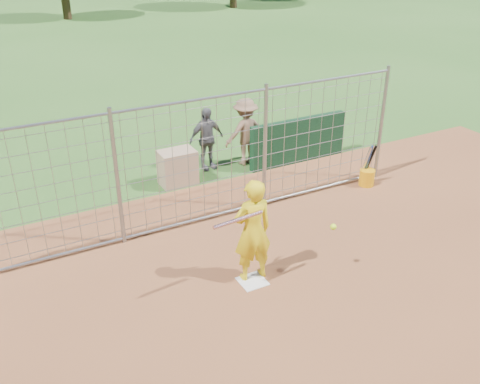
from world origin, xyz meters
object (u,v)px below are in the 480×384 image
batter (253,231)px  bystander_b (206,139)px  bucket_with_bats (367,175)px  bystander_c (245,132)px  equipment_bin (178,168)px

batter → bystander_b: 4.53m
bystander_b → bucket_with_bats: size_ratio=1.56×
bystander_c → bucket_with_bats: size_ratio=1.69×
batter → equipment_bin: 3.94m
bystander_b → bucket_with_bats: (2.77, -2.52, -0.51)m
equipment_bin → bucket_with_bats: size_ratio=0.82×
bystander_c → equipment_bin: size_ratio=2.05×
equipment_bin → batter: bearing=-94.6°
bystander_b → bucket_with_bats: bearing=-47.9°
equipment_bin → bystander_c: bearing=8.1°
batter → bystander_b: bearing=-102.6°
bystander_b → bystander_c: bearing=-16.1°
bystander_b → bystander_c: (0.95, -0.17, 0.06)m
bystander_b → bucket_with_bats: 3.78m
bystander_b → equipment_bin: bystander_b is taller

